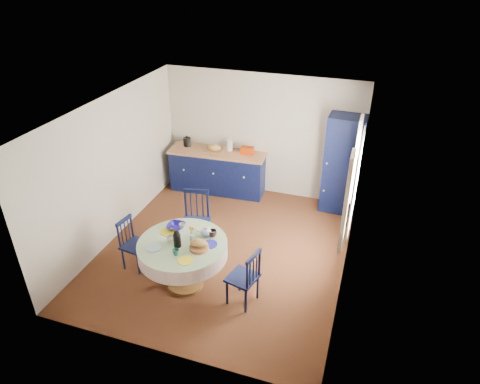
% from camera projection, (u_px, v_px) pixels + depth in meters
% --- Properties ---
extents(floor, '(4.50, 4.50, 0.00)m').
position_uv_depth(floor, '(224.00, 250.00, 7.35)').
color(floor, black).
rests_on(floor, ground).
extents(ceiling, '(4.50, 4.50, 0.00)m').
position_uv_depth(ceiling, '(221.00, 110.00, 6.11)').
color(ceiling, white).
rests_on(ceiling, wall_back).
extents(wall_back, '(4.00, 0.02, 2.50)m').
position_uv_depth(wall_back, '(262.00, 135.00, 8.58)').
color(wall_back, beige).
rests_on(wall_back, floor).
extents(wall_left, '(0.02, 4.50, 2.50)m').
position_uv_depth(wall_left, '(113.00, 169.00, 7.27)').
color(wall_left, beige).
rests_on(wall_left, floor).
extents(wall_right, '(0.02, 4.50, 2.50)m').
position_uv_depth(wall_right, '(352.00, 208.00, 6.18)').
color(wall_right, beige).
rests_on(wall_right, floor).
extents(window, '(0.10, 1.74, 1.45)m').
position_uv_depth(window, '(353.00, 181.00, 6.30)').
color(window, white).
rests_on(window, wall_right).
extents(kitchen_counter, '(2.04, 0.74, 1.14)m').
position_uv_depth(kitchen_counter, '(218.00, 170.00, 8.97)').
color(kitchen_counter, black).
rests_on(kitchen_counter, floor).
extents(pantry_cabinet, '(0.69, 0.51, 1.93)m').
position_uv_depth(pantry_cabinet, '(342.00, 165.00, 8.06)').
color(pantry_cabinet, black).
rests_on(pantry_cabinet, floor).
extents(dining_table, '(1.31, 1.31, 1.08)m').
position_uv_depth(dining_table, '(183.00, 250.00, 6.26)').
color(dining_table, '#533C17').
rests_on(dining_table, floor).
extents(chair_left, '(0.42, 0.43, 0.86)m').
position_uv_depth(chair_left, '(133.00, 243.00, 6.79)').
color(chair_left, black).
rests_on(chair_left, floor).
extents(chair_far, '(0.55, 0.53, 1.05)m').
position_uv_depth(chair_far, '(196.00, 221.00, 7.18)').
color(chair_far, black).
rests_on(chair_far, floor).
extents(chair_right, '(0.48, 0.49, 0.92)m').
position_uv_depth(chair_right, '(245.00, 277.00, 6.05)').
color(chair_right, black).
rests_on(chair_right, floor).
extents(mug_a, '(0.12, 0.12, 0.09)m').
position_uv_depth(mug_a, '(171.00, 239.00, 6.21)').
color(mug_a, silver).
rests_on(mug_a, dining_table).
extents(mug_b, '(0.10, 0.10, 0.09)m').
position_uv_depth(mug_b, '(176.00, 252.00, 5.93)').
color(mug_b, '#24695A').
rests_on(mug_b, dining_table).
extents(mug_c, '(0.13, 0.13, 0.10)m').
position_uv_depth(mug_c, '(213.00, 233.00, 6.32)').
color(mug_c, black).
rests_on(mug_c, dining_table).
extents(mug_d, '(0.09, 0.09, 0.08)m').
position_uv_depth(mug_d, '(182.00, 226.00, 6.50)').
color(mug_d, silver).
rests_on(mug_d, dining_table).
extents(cobalt_bowl, '(0.27, 0.27, 0.07)m').
position_uv_depth(cobalt_bowl, '(176.00, 226.00, 6.51)').
color(cobalt_bowl, '#0E0665').
rests_on(cobalt_bowl, dining_table).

